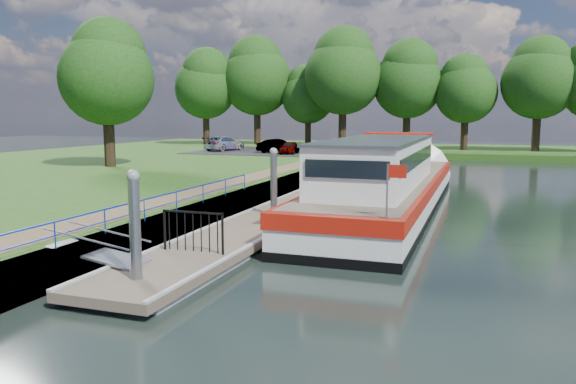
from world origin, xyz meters
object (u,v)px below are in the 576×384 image
(barge, at_px, (390,185))
(car_c, at_px, (225,143))
(car_a, at_px, (289,147))
(pontoon, at_px, (309,203))
(car_b, at_px, (278,146))

(barge, height_order, car_c, barge)
(car_a, height_order, car_c, car_c)
(barge, distance_m, car_a, 24.41)
(pontoon, xyz_separation_m, car_c, (-15.78, 24.01, 1.32))
(car_a, distance_m, car_c, 7.59)
(barge, bearing_deg, car_a, 119.73)
(car_a, distance_m, car_b, 1.19)
(barge, height_order, car_b, barge)
(barge, xyz_separation_m, car_a, (-12.10, 21.19, 0.29))
(pontoon, distance_m, car_b, 24.17)
(barge, xyz_separation_m, car_c, (-19.38, 23.37, 0.41))
(car_a, xyz_separation_m, car_c, (-7.27, 2.18, 0.13))
(car_a, bearing_deg, car_b, 160.91)
(barge, bearing_deg, car_b, 121.67)
(barge, xyz_separation_m, car_b, (-13.25, 21.48, 0.36))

